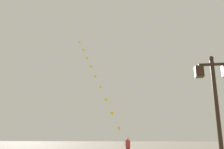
# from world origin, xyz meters

# --- Properties ---
(twin_lantern_lamp_post) EXTENTS (1.20, 0.28, 4.54)m
(twin_lantern_lamp_post) POSITION_xyz_m (1.93, 8.03, 3.14)
(twin_lantern_lamp_post) COLOR black
(twin_lantern_lamp_post) RESTS_ON ground_plane
(kite_train) EXTENTS (7.95, 9.75, 15.28)m
(kite_train) POSITION_xyz_m (-5.78, 26.42, 8.03)
(kite_train) COLOR brown
(kite_train) RESTS_ON ground_plane
(kite_flyer) EXTENTS (0.47, 0.60, 1.71)m
(kite_flyer) POSITION_xyz_m (-1.94, 20.30, 0.90)
(kite_flyer) COLOR #1E1E2D
(kite_flyer) RESTS_ON ground_plane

